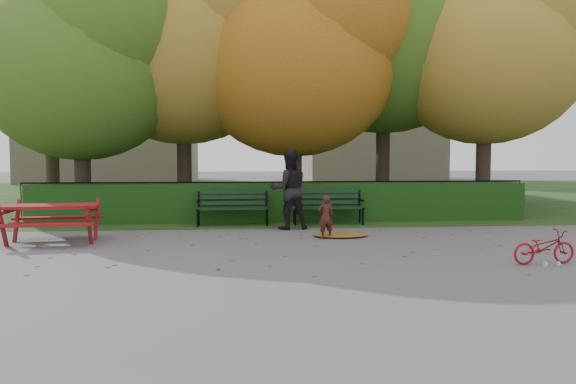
{
  "coord_description": "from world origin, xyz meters",
  "views": [
    {
      "loc": [
        -1.14,
        -10.33,
        1.82
      ],
      "look_at": [
        -0.12,
        1.28,
        1.0
      ],
      "focal_mm": 35.0,
      "sensor_mm": 36.0,
      "label": 1
    }
  ],
  "objects": [
    {
      "name": "tree_b",
      "position": [
        -2.44,
        6.75,
        5.4
      ],
      "size": [
        6.72,
        6.4,
        8.79
      ],
      "color": "black",
      "rests_on": "ground"
    },
    {
      "name": "bicycle",
      "position": [
        3.81,
        -1.68,
        0.28
      ],
      "size": [
        1.1,
        0.46,
        0.56
      ],
      "primitive_type": "imported",
      "rotation": [
        0.0,
        0.0,
        1.65
      ],
      "color": "#9C0E12",
      "rests_on": "ground"
    },
    {
      "name": "adult",
      "position": [
        0.04,
        2.9,
        0.95
      ],
      "size": [
        1.01,
        0.83,
        1.9
      ],
      "primitive_type": "imported",
      "rotation": [
        0.0,
        0.0,
        3.27
      ],
      "color": "black",
      "rests_on": "ground"
    },
    {
      "name": "tree_c",
      "position": [
        0.83,
        5.96,
        4.82
      ],
      "size": [
        6.3,
        6.0,
        8.0
      ],
      "color": "black",
      "rests_on": "ground"
    },
    {
      "name": "leaf_scatter",
      "position": [
        0.0,
        0.3,
        0.01
      ],
      "size": [
        9.0,
        5.7,
        0.01
      ],
      "primitive_type": null,
      "color": "brown",
      "rests_on": "ground"
    },
    {
      "name": "tree_a",
      "position": [
        -5.19,
        5.58,
        4.52
      ],
      "size": [
        5.88,
        5.6,
        7.48
      ],
      "color": "black",
      "rests_on": "ground"
    },
    {
      "name": "grass_strip",
      "position": [
        0.0,
        14.0,
        0.01
      ],
      "size": [
        90.0,
        90.0,
        0.0
      ],
      "primitive_type": "plane",
      "color": "#1A3A13",
      "rests_on": "ground"
    },
    {
      "name": "tree_f",
      "position": [
        -7.13,
        9.24,
        5.69
      ],
      "size": [
        6.93,
        6.6,
        9.19
      ],
      "color": "black",
      "rests_on": "ground"
    },
    {
      "name": "tree_e",
      "position": [
        6.52,
        5.77,
        5.08
      ],
      "size": [
        6.09,
        5.8,
        8.16
      ],
      "color": "black",
      "rests_on": "ground"
    },
    {
      "name": "child",
      "position": [
        0.68,
        1.32,
        0.46
      ],
      "size": [
        0.37,
        0.27,
        0.93
      ],
      "primitive_type": "imported",
      "rotation": [
        0.0,
        0.0,
        3.3
      ],
      "color": "#3C1B13",
      "rests_on": "ground"
    },
    {
      "name": "bench_right",
      "position": [
        1.1,
        3.7,
        0.52
      ],
      "size": [
        1.8,
        0.57,
        0.88
      ],
      "color": "black",
      "rests_on": "ground"
    },
    {
      "name": "bench_left",
      "position": [
        -1.3,
        3.7,
        0.52
      ],
      "size": [
        1.8,
        0.57,
        0.88
      ],
      "color": "black",
      "rests_on": "ground"
    },
    {
      "name": "leaf_pile",
      "position": [
        1.05,
        1.62,
        0.04
      ],
      "size": [
        1.25,
        0.91,
        0.08
      ],
      "primitive_type": "ellipsoid",
      "rotation": [
        0.0,
        0.0,
        -0.07
      ],
      "color": "brown",
      "rests_on": "ground"
    },
    {
      "name": "building_right",
      "position": [
        8.0,
        28.0,
        6.0
      ],
      "size": [
        9.0,
        6.0,
        12.0
      ],
      "primitive_type": "cube",
      "color": "tan",
      "rests_on": "ground"
    },
    {
      "name": "tree_g",
      "position": [
        8.33,
        9.76,
        5.37
      ],
      "size": [
        6.3,
        6.0,
        8.55
      ],
      "color": "black",
      "rests_on": "ground"
    },
    {
      "name": "picnic_table",
      "position": [
        -4.89,
        1.23,
        0.61
      ],
      "size": [
        1.94,
        1.62,
        0.89
      ],
      "rotation": [
        0.0,
        0.0,
        0.09
      ],
      "color": "#690B0D",
      "rests_on": "ground"
    },
    {
      "name": "ground",
      "position": [
        0.0,
        0.0,
        0.0
      ],
      "size": [
        90.0,
        90.0,
        0.0
      ],
      "primitive_type": "plane",
      "color": "slate",
      "rests_on": "ground"
    },
    {
      "name": "hedge",
      "position": [
        0.0,
        4.5,
        0.5
      ],
      "size": [
        13.0,
        0.9,
        1.0
      ],
      "primitive_type": "cube",
      "color": "black",
      "rests_on": "ground"
    },
    {
      "name": "iron_fence",
      "position": [
        0.0,
        5.3,
        0.54
      ],
      "size": [
        14.0,
        0.04,
        1.02
      ],
      "color": "black",
      "rests_on": "ground"
    },
    {
      "name": "building_left",
      "position": [
        -9.0,
        26.0,
        7.5
      ],
      "size": [
        10.0,
        7.0,
        15.0
      ],
      "primitive_type": "cube",
      "color": "tan",
      "rests_on": "ground"
    },
    {
      "name": "tree_d",
      "position": [
        3.88,
        7.23,
        5.98
      ],
      "size": [
        7.14,
        6.8,
        9.58
      ],
      "color": "black",
      "rests_on": "ground"
    }
  ]
}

